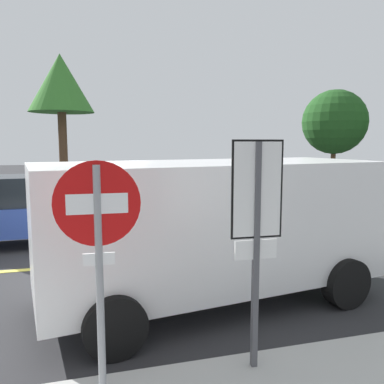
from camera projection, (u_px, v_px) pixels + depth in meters
name	position (u px, v px, depth m)	size (l,w,h in m)	color
ground_plane	(83.00, 266.00, 8.06)	(80.00, 80.00, 0.00)	#2D2D30
lane_marking_centre	(221.00, 254.00, 8.86)	(28.00, 0.16, 0.01)	#E0D14C
stop_sign	(99.00, 244.00, 3.51)	(0.76, 0.07, 2.34)	gray
speed_limit_sign	(257.00, 215.00, 3.98)	(0.54, 0.06, 2.52)	#4C4C51
white_van	(214.00, 223.00, 6.09)	(5.44, 2.86, 2.20)	white
car_blue_approaching	(17.00, 211.00, 9.62)	(4.26, 2.06, 1.69)	#2D479E
tree_left_verge	(61.00, 85.00, 14.62)	(2.39, 2.39, 5.74)	#513823
tree_right_verge	(335.00, 122.00, 18.49)	(2.99, 2.99, 4.94)	#513823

